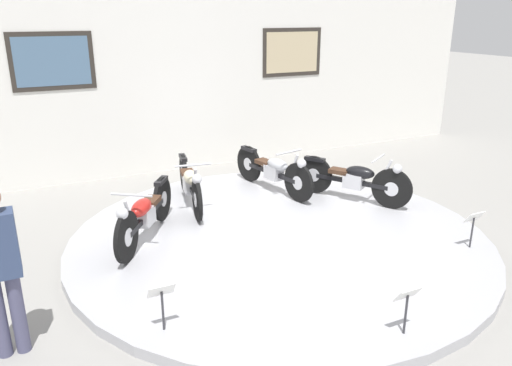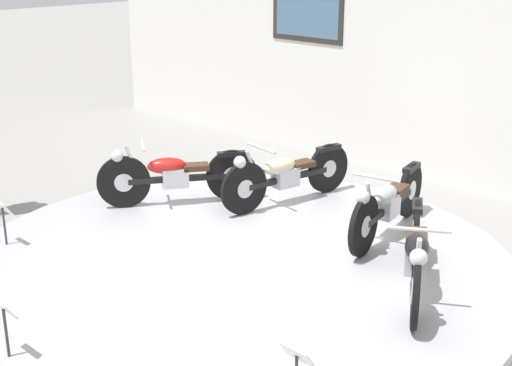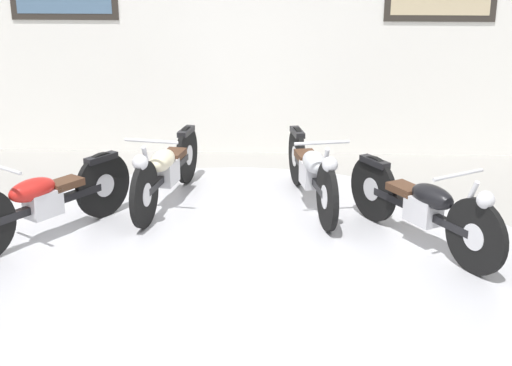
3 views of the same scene
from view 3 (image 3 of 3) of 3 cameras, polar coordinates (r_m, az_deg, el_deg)
name	(u,v)px [view 3 (image 3 of 3)]	position (r m, az deg, el deg)	size (l,w,h in m)	color
ground_plane	(226,286)	(6.05, -2.43, -8.21)	(60.00, 60.00, 0.00)	gray
display_platform	(226,279)	(6.02, -2.44, -7.69)	(5.79, 5.79, 0.12)	#ADADB2
motorcycle_red	(43,199)	(6.78, -16.70, -1.22)	(1.18, 1.69, 0.80)	black
motorcycle_cream	(166,168)	(7.42, -7.23, 1.17)	(0.54, 1.98, 0.80)	black
motorcycle_silver	(312,170)	(7.32, 4.48, 1.04)	(0.58, 1.97, 0.80)	black
motorcycle_black	(424,205)	(6.52, 13.27, -1.74)	(1.10, 1.73, 0.80)	black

